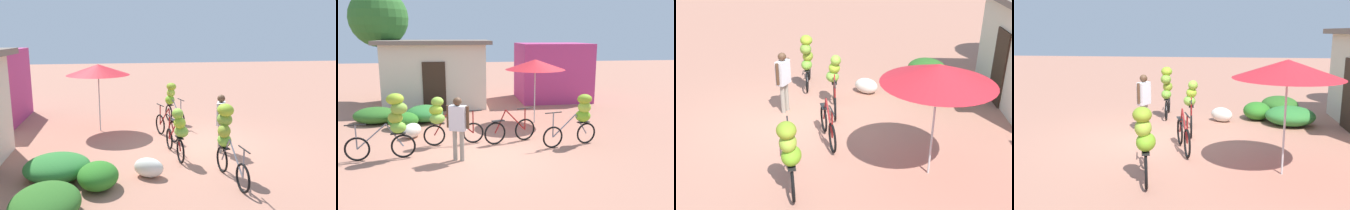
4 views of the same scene
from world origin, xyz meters
TOP-DOWN VIEW (x-y plane):
  - ground_plane at (0.00, 0.00)m, footprint 60.00×60.00m
  - hedge_bush_front_left at (-3.47, 3.71)m, footprint 1.49×1.22m
  - hedge_bush_front_right at (-2.39, 2.86)m, footprint 1.00×0.85m
  - hedge_bush_mid at (-1.78, 3.77)m, footprint 1.32×1.46m
  - market_umbrella at (2.07, 2.97)m, footprint 2.05×2.05m
  - bicycle_leftmost at (-2.16, 0.02)m, footprint 1.70×0.45m
  - bicycle_near_pile at (-1.02, 0.90)m, footprint 1.69×0.48m
  - bicycle_center_loaded at (0.90, 0.90)m, footprint 1.55×0.51m
  - bicycle_by_shop at (2.80, 0.42)m, footprint 1.65×0.50m
  - produce_sack at (-1.97, 1.76)m, footprint 0.73×0.83m
  - person_vendor at (-0.58, -0.35)m, footprint 0.55×0.33m

SIDE VIEW (x-z plane):
  - ground_plane at x=0.00m, z-range 0.00..0.00m
  - produce_sack at x=-1.97m, z-range 0.00..0.44m
  - hedge_bush_front_right at x=-2.39m, z-range 0.00..0.55m
  - hedge_bush_front_left at x=-3.47m, z-range 0.00..0.56m
  - hedge_bush_mid at x=-1.78m, z-range 0.00..0.56m
  - bicycle_center_loaded at x=0.90m, z-range -0.13..0.85m
  - bicycle_near_pile at x=-1.02m, z-range 0.10..1.48m
  - bicycle_by_shop at x=2.80m, z-range 0.15..1.60m
  - person_vendor at x=-0.58m, z-range 0.17..1.77m
  - bicycle_leftmost at x=-2.16m, z-range 0.16..1.82m
  - market_umbrella at x=2.07m, z-range 0.94..3.17m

